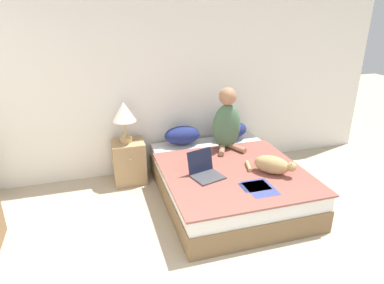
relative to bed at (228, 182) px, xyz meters
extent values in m
cube|color=white|center=(-0.30, 1.03, 1.06)|extent=(5.77, 0.05, 2.55)
cube|color=brown|center=(0.00, 0.01, -0.09)|extent=(1.52, 1.91, 0.25)
cube|color=silver|center=(0.00, 0.01, 0.12)|extent=(1.50, 1.88, 0.16)
cube|color=brown|center=(0.00, -0.18, 0.21)|extent=(1.56, 1.53, 0.02)
cube|color=#3D4784|center=(0.07, -0.54, 0.22)|extent=(0.29, 0.21, 0.01)
cube|color=#3D4784|center=(0.11, -0.59, 0.22)|extent=(0.28, 0.37, 0.01)
ellipsoid|color=navy|center=(-0.34, 0.79, 0.34)|extent=(0.48, 0.29, 0.24)
ellipsoid|color=navy|center=(0.34, 0.79, 0.34)|extent=(0.48, 0.29, 0.24)
ellipsoid|color=#476B4C|center=(0.16, 0.49, 0.51)|extent=(0.37, 0.20, 0.59)
sphere|color=#9E7051|center=(0.16, 0.49, 0.91)|extent=(0.22, 0.22, 0.22)
cylinder|color=#9E7051|center=(0.06, 0.36, 0.26)|extent=(0.17, 0.27, 0.07)
cylinder|color=#9E7051|center=(0.26, 0.36, 0.26)|extent=(0.17, 0.27, 0.07)
ellipsoid|color=tan|center=(0.38, -0.32, 0.32)|extent=(0.42, 0.42, 0.20)
sphere|color=tan|center=(0.53, -0.47, 0.34)|extent=(0.10, 0.10, 0.10)
cone|color=tan|center=(0.55, -0.45, 0.38)|extent=(0.05, 0.05, 0.05)
cone|color=tan|center=(0.51, -0.49, 0.38)|extent=(0.05, 0.05, 0.05)
cylinder|color=tan|center=(0.19, -0.13, 0.24)|extent=(0.10, 0.22, 0.04)
cube|color=#424247|center=(-0.33, -0.23, 0.23)|extent=(0.37, 0.33, 0.02)
cube|color=black|center=(-0.38, -0.09, 0.36)|extent=(0.31, 0.15, 0.25)
cube|color=tan|center=(-1.07, 0.77, 0.06)|extent=(0.40, 0.37, 0.55)
sphere|color=tan|center=(-1.07, 0.57, 0.18)|extent=(0.03, 0.03, 0.03)
cylinder|color=tan|center=(-1.08, 0.77, 0.37)|extent=(0.15, 0.15, 0.07)
cylinder|color=tan|center=(-1.08, 0.77, 0.51)|extent=(0.02, 0.02, 0.21)
cone|color=white|center=(-1.08, 0.77, 0.74)|extent=(0.29, 0.29, 0.24)
camera|label=1|loc=(-1.44, -3.31, 1.97)|focal=32.00mm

